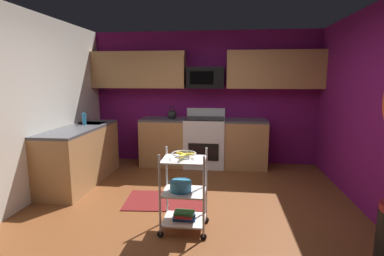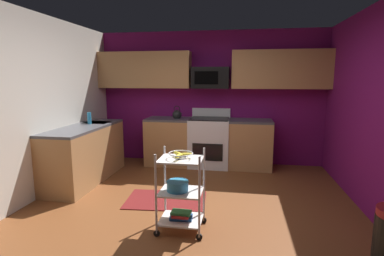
% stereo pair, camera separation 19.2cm
% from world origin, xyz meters
% --- Properties ---
extents(floor, '(4.40, 4.80, 0.04)m').
position_xyz_m(floor, '(0.00, 0.00, -0.02)').
color(floor, brown).
rests_on(floor, ground).
extents(wall_back, '(4.52, 0.06, 2.60)m').
position_xyz_m(wall_back, '(0.00, 2.43, 1.30)').
color(wall_back, '#6B1156').
rests_on(wall_back, ground).
extents(wall_left, '(0.06, 4.80, 2.60)m').
position_xyz_m(wall_left, '(-2.23, 0.00, 1.30)').
color(wall_left, silver).
rests_on(wall_left, ground).
extents(counter_run, '(3.40, 2.38, 0.92)m').
position_xyz_m(counter_run, '(-0.82, 1.59, 0.46)').
color(counter_run, '#B27F4C').
rests_on(counter_run, ground).
extents(oven_range, '(0.76, 0.65, 1.10)m').
position_xyz_m(oven_range, '(0.03, 2.10, 0.48)').
color(oven_range, white).
rests_on(oven_range, ground).
extents(upper_cabinets, '(4.40, 0.33, 0.70)m').
position_xyz_m(upper_cabinets, '(-0.01, 2.23, 1.85)').
color(upper_cabinets, '#B27F4C').
extents(microwave, '(0.70, 0.39, 0.40)m').
position_xyz_m(microwave, '(0.03, 2.21, 1.70)').
color(microwave, black).
extents(rolling_cart, '(0.54, 0.41, 0.91)m').
position_xyz_m(rolling_cart, '(-0.01, -0.45, 0.45)').
color(rolling_cart, silver).
rests_on(rolling_cart, ground).
extents(fruit_bowl, '(0.27, 0.27, 0.07)m').
position_xyz_m(fruit_bowl, '(-0.01, -0.45, 0.88)').
color(fruit_bowl, silver).
rests_on(fruit_bowl, rolling_cart).
extents(mixing_bowl_large, '(0.25, 0.25, 0.11)m').
position_xyz_m(mixing_bowl_large, '(-0.05, -0.45, 0.52)').
color(mixing_bowl_large, '#338CBF').
rests_on(mixing_bowl_large, rolling_cart).
extents(book_stack, '(0.26, 0.18, 0.09)m').
position_xyz_m(book_stack, '(-0.01, -0.45, 0.17)').
color(book_stack, '#1E4C8C').
rests_on(book_stack, rolling_cart).
extents(kettle, '(0.21, 0.18, 0.26)m').
position_xyz_m(kettle, '(-0.61, 2.10, 1.00)').
color(kettle, black).
rests_on(kettle, counter_run).
extents(dish_soap_bottle, '(0.06, 0.06, 0.20)m').
position_xyz_m(dish_soap_bottle, '(-1.93, 1.15, 1.02)').
color(dish_soap_bottle, '#2D8CBF').
rests_on(dish_soap_bottle, counter_run).
extents(floor_rug, '(1.15, 0.78, 0.01)m').
position_xyz_m(floor_rug, '(-0.38, 0.32, 0.01)').
color(floor_rug, maroon).
rests_on(floor_rug, ground).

